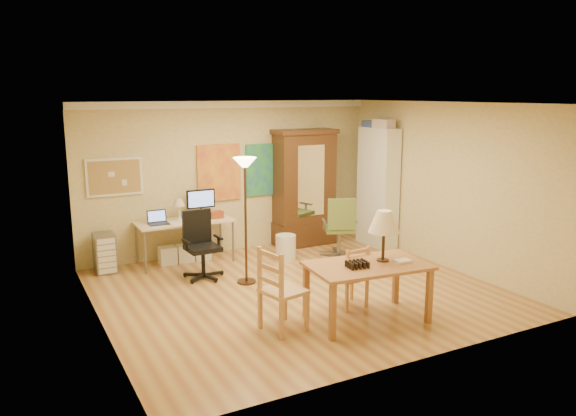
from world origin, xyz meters
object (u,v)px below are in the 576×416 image
office_chair_black (202,260)px  computer_desk (186,237)px  armoire (304,195)px  office_chair_green (339,241)px  dining_table (374,252)px  bookshelf (378,188)px

office_chair_black → computer_desk: bearing=87.6°
computer_desk → armoire: size_ratio=0.73×
office_chair_green → armoire: size_ratio=0.50×
office_chair_black → armoire: (2.39, 1.01, 0.67)m
computer_desk → armoire: (2.35, 0.08, 0.50)m
dining_table → armoire: size_ratio=0.72×
computer_desk → bookshelf: size_ratio=0.72×
dining_table → computer_desk: size_ratio=0.98×
office_chair_green → armoire: (-0.12, 1.05, 0.66)m
computer_desk → office_chair_green: (2.47, -0.97, -0.15)m
office_chair_black → armoire: bearing=23.0°
dining_table → armoire: bearing=74.3°
dining_table → office_chair_black: (-1.38, 2.56, -0.60)m
computer_desk → office_chair_black: computer_desk is taller
armoire → bookshelf: 1.38m
dining_table → bookshelf: bookshelf is taller
computer_desk → bookshelf: bearing=-9.7°
armoire → office_chair_green: bearing=-83.5°
office_chair_black → dining_table: bearing=-61.6°
office_chair_green → armoire: armoire is taller
computer_desk → armoire: 2.40m
office_chair_black → armoire: size_ratio=0.48×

